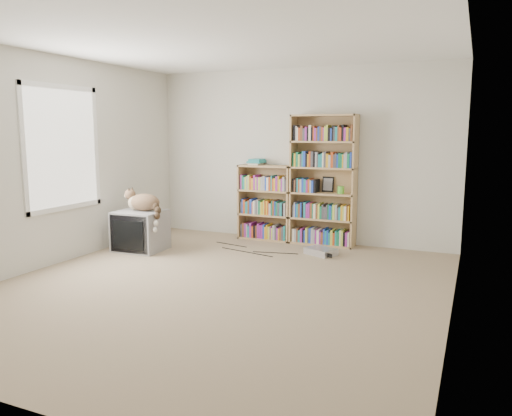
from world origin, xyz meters
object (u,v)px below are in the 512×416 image
at_px(cat, 146,205).
at_px(dvd_player, 321,251).
at_px(bookcase_short, 266,205).
at_px(crt_tv, 141,231).
at_px(bookcase_tall, 324,184).

distance_m(cat, dvd_player, 2.41).
bearing_deg(bookcase_short, cat, -132.04).
bearing_deg(crt_tv, dvd_player, 14.61).
height_order(cat, dvd_player, cat).
relative_size(cat, dvd_player, 1.79).
xyz_separation_m(cat, dvd_player, (2.23, 0.72, -0.58)).
xyz_separation_m(crt_tv, bookcase_short, (1.28, 1.34, 0.24)).
bearing_deg(cat, bookcase_short, 38.64).
distance_m(bookcase_short, dvd_player, 1.28).
relative_size(crt_tv, cat, 0.97).
height_order(bookcase_tall, bookcase_short, bookcase_tall).
bearing_deg(bookcase_tall, bookcase_short, -179.98).
relative_size(crt_tv, dvd_player, 1.73).
height_order(cat, bookcase_short, bookcase_short).
xyz_separation_m(crt_tv, dvd_player, (2.31, 0.74, -0.22)).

